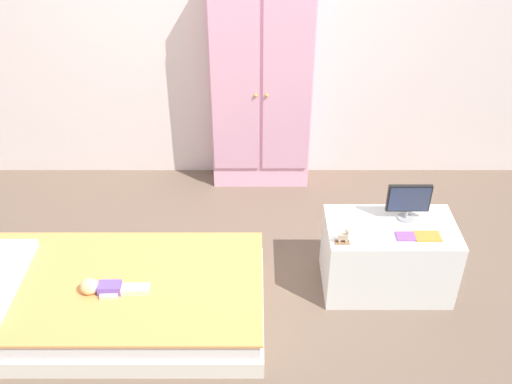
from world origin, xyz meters
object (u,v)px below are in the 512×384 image
Objects in this scene: rocking_horse_toy at (346,237)px; book_orange at (430,237)px; book_purple at (408,237)px; tv_stand at (390,257)px; bed at (116,298)px; tv_monitor at (411,200)px; wardrobe at (264,87)px; doll at (104,287)px.

rocking_horse_toy is 0.68× the size of book_orange.
rocking_horse_toy is at bearing -171.65° from book_purple.
tv_stand is 0.32m from book_orange.
bed is 6.84× the size of tv_monitor.
book_orange is at bearing 0.00° from book_purple.
bed is at bearing -120.57° from wardrobe.
rocking_horse_toy is at bearing -173.75° from book_orange.
tv_monitor is 0.23m from book_purple.
bed is 2.27× the size of tv_stand.
book_orange is at bearing 4.74° from bed.
tv_stand is 0.27m from book_purple.
book_orange is (1.88, 0.23, 0.19)m from doll.
wardrobe is at bearing 125.68° from book_orange.
rocking_horse_toy reaches higher than book_purple.
wardrobe is 6.26× the size of tv_monitor.
book_purple is (0.84, -1.34, -0.34)m from wardrobe.
tv_monitor is at bearing 79.14° from book_purple.
wardrobe reaches higher than doll.
bed is 1.88m from book_orange.
rocking_horse_toy is at bearing -153.48° from tv_stand.
bed is 17.36× the size of rocking_horse_toy.
bed is at bearing -174.92° from book_purple.
doll reaches higher than bed.
doll is 1.86m from tv_monitor.
bed is at bearing -175.26° from book_orange.
wardrobe reaches higher than book_orange.
wardrobe reaches higher than bed.
rocking_horse_toy is at bearing -150.11° from tv_monitor.
doll is 1.77m from book_purple.
tv_stand is at bearing 26.52° from rocking_horse_toy.
doll is at bearing -167.15° from tv_monitor.
rocking_horse_toy is (-0.41, -0.23, -0.09)m from tv_monitor.
bed is at bearing 66.66° from doll.
doll is 1.51× the size of tv_monitor.
wardrobe is at bearing 59.43° from bed.
tv_monitor is at bearing -53.15° from wardrobe.
tv_monitor is 0.48m from rocking_horse_toy.
book_purple is at bearing 8.35° from rocking_horse_toy.
wardrobe is at bearing 108.39° from rocking_horse_toy.
rocking_horse_toy reaches higher than tv_stand.
book_orange is (0.50, 0.05, -0.04)m from rocking_horse_toy.
doll is 1.89m from wardrobe.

